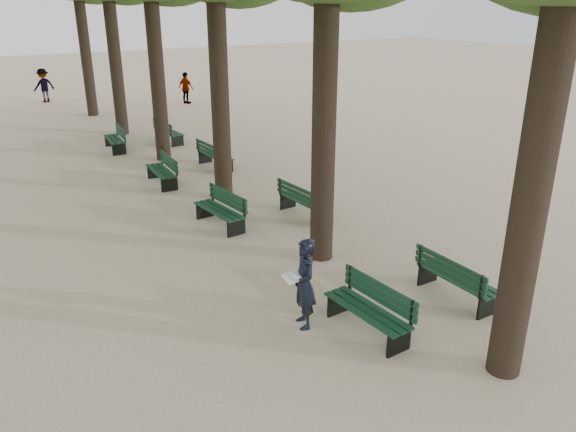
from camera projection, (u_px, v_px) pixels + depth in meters
ground at (351, 339)px, 9.82m from camera, size 120.00×120.00×0.00m
bench_left_0 at (367, 319)px, 9.92m from camera, size 0.65×1.82×0.92m
bench_left_1 at (220, 216)px, 14.58m from camera, size 0.73×1.84×0.92m
bench_left_2 at (162, 176)px, 17.89m from camera, size 0.70×1.84×0.92m
bench_left_3 at (115, 144)px, 21.91m from camera, size 0.75×1.85×0.92m
bench_right_0 at (457, 286)px, 11.04m from camera, size 0.61×1.81×0.92m
bench_right_1 at (305, 207)px, 15.26m from camera, size 0.65×1.82×0.92m
bench_right_2 at (215, 160)px, 19.66m from camera, size 0.64×1.82×0.92m
bench_right_3 at (169, 136)px, 23.12m from camera, size 0.69×1.83×0.92m
man_with_map at (304, 284)px, 9.93m from camera, size 0.69×0.74×1.69m
pedestrian_c at (186, 88)px, 31.53m from camera, size 0.74×1.07×1.74m
pedestrian_b at (44, 85)px, 31.99m from camera, size 1.27×0.68×1.88m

